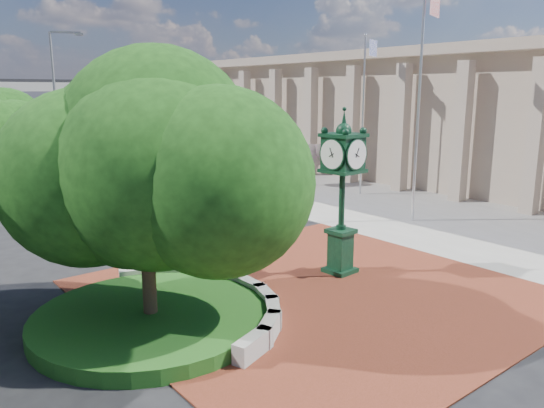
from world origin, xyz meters
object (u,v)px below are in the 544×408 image
(flagpole_b, at_px, (363,114))
(street_lamp_near, at_px, (58,93))
(flagpole_a, at_px, (419,103))
(post_clock, at_px, (342,186))
(parked_car, at_px, (39,148))

(flagpole_b, distance_m, street_lamp_near, 21.14)
(flagpole_a, xyz_separation_m, street_lamp_near, (-8.45, 23.70, 0.38))
(post_clock, height_order, flagpole_b, flagpole_b)
(flagpole_a, distance_m, flagpole_b, 6.72)
(parked_car, bearing_deg, flagpole_b, -95.35)
(parked_car, height_order, flagpole_b, flagpole_b)
(post_clock, distance_m, parked_car, 40.46)
(street_lamp_near, bearing_deg, post_clock, -88.88)
(flagpole_a, bearing_deg, street_lamp_near, 109.63)
(parked_car, height_order, flagpole_a, flagpole_a)
(flagpole_a, relative_size, street_lamp_near, 1.07)
(parked_car, xyz_separation_m, flagpole_b, (9.42, -31.46, 3.97))
(flagpole_a, distance_m, street_lamp_near, 25.16)
(post_clock, distance_m, flagpole_b, 14.21)
(post_clock, xyz_separation_m, flagpole_b, (10.93, 8.91, 1.70))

